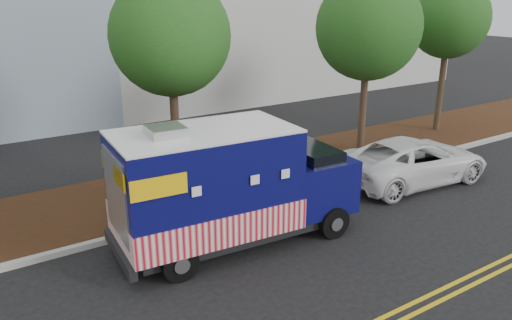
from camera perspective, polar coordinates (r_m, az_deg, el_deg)
ground at (r=12.58m, az=-5.57°, el=-9.51°), size 120.00×120.00×0.00m
curb at (r=13.67m, az=-8.33°, el=-6.83°), size 120.00×0.18×0.15m
mulch_strip at (r=15.45m, az=-11.64°, el=-3.92°), size 120.00×4.00×0.15m
tree_b at (r=14.80m, az=-9.76°, el=13.76°), size 3.45×3.45×6.45m
tree_c at (r=18.82m, az=12.74°, el=14.54°), size 3.79×3.79×6.58m
tree_d at (r=22.65m, az=21.20°, el=14.78°), size 3.24×3.24×6.46m
sign_post at (r=13.06m, az=-14.60°, el=-3.14°), size 0.06×0.06×2.40m
food_truck at (r=11.96m, az=-3.44°, el=-3.36°), size 6.19×2.69×3.18m
white_car at (r=16.95m, az=17.53°, el=-0.03°), size 5.39×2.85×1.44m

